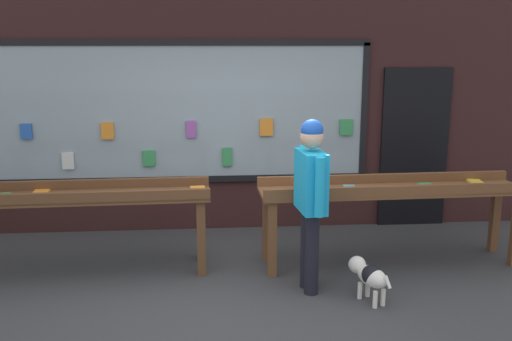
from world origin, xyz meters
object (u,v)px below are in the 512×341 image
object	(u,v)px
display_table_left	(71,203)
display_table_right	(392,196)
small_dog	(370,275)
person_browsing	(311,192)

from	to	relation	value
display_table_left	display_table_right	size ratio (longest dim) A/B	1.00
display_table_left	small_dog	world-z (taller)	display_table_left
display_table_right	display_table_left	bearing A→B (deg)	-179.97
display_table_right	small_dog	xyz separation A→B (m)	(-0.48, -0.93, -0.52)
person_browsing	display_table_right	bearing A→B (deg)	-63.28
display_table_left	small_dog	xyz separation A→B (m)	(2.94, -0.93, -0.52)
display_table_right	person_browsing	bearing A→B (deg)	-147.52
display_table_left	small_dog	distance (m)	3.13
display_table_left	person_browsing	xyz separation A→B (m)	(2.41, -0.64, 0.23)
person_browsing	small_dog	world-z (taller)	person_browsing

